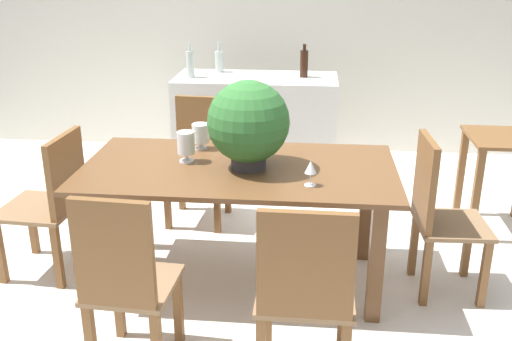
{
  "coord_description": "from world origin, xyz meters",
  "views": [
    {
      "loc": [
        0.42,
        -3.36,
        1.98
      ],
      "look_at": [
        0.09,
        0.03,
        0.69
      ],
      "focal_mm": 41.11,
      "sensor_mm": 36.0,
      "label": 1
    }
  ],
  "objects_px": {
    "wine_bottle_green": "(304,63)",
    "kitchen_counter": "(256,128)",
    "chair_near_left": "(124,279)",
    "crystal_vase_left": "(186,144)",
    "chair_foot_end": "(437,210)",
    "dining_table": "(239,185)",
    "chair_near_right": "(305,289)",
    "flower_centerpiece": "(248,123)",
    "wine_bottle_dark": "(219,61)",
    "crystal_vase_center_near": "(201,134)",
    "wine_glass": "(311,168)",
    "side_table": "(503,161)",
    "chair_far_left": "(201,153)",
    "wine_bottle_tall": "(190,64)",
    "chair_head_end": "(53,198)"
  },
  "relations": [
    {
      "from": "chair_near_left",
      "to": "side_table",
      "type": "height_order",
      "value": "chair_near_left"
    },
    {
      "from": "chair_foot_end",
      "to": "crystal_vase_left",
      "type": "height_order",
      "value": "chair_foot_end"
    },
    {
      "from": "chair_near_right",
      "to": "kitchen_counter",
      "type": "distance_m",
      "value": 2.79
    },
    {
      "from": "wine_bottle_green",
      "to": "side_table",
      "type": "relative_size",
      "value": 0.39
    },
    {
      "from": "crystal_vase_left",
      "to": "chair_near_right",
      "type": "bearing_deg",
      "value": -52.88
    },
    {
      "from": "chair_far_left",
      "to": "crystal_vase_center_near",
      "type": "height_order",
      "value": "chair_far_left"
    },
    {
      "from": "dining_table",
      "to": "kitchen_counter",
      "type": "bearing_deg",
      "value": 92.2
    },
    {
      "from": "dining_table",
      "to": "side_table",
      "type": "bearing_deg",
      "value": 26.43
    },
    {
      "from": "crystal_vase_center_near",
      "to": "side_table",
      "type": "distance_m",
      "value": 2.21
    },
    {
      "from": "crystal_vase_left",
      "to": "wine_glass",
      "type": "bearing_deg",
      "value": -22.5
    },
    {
      "from": "dining_table",
      "to": "crystal_vase_center_near",
      "type": "xyz_separation_m",
      "value": [
        -0.28,
        0.3,
        0.22
      ]
    },
    {
      "from": "dining_table",
      "to": "wine_bottle_green",
      "type": "bearing_deg",
      "value": 79.43
    },
    {
      "from": "side_table",
      "to": "wine_bottle_dark",
      "type": "bearing_deg",
      "value": 154.01
    },
    {
      "from": "chair_near_left",
      "to": "crystal_vase_left",
      "type": "relative_size",
      "value": 5.14
    },
    {
      "from": "crystal_vase_left",
      "to": "crystal_vase_center_near",
      "type": "relative_size",
      "value": 1.14
    },
    {
      "from": "chair_near_left",
      "to": "chair_near_right",
      "type": "relative_size",
      "value": 1.02
    },
    {
      "from": "crystal_vase_left",
      "to": "side_table",
      "type": "xyz_separation_m",
      "value": [
        2.15,
        0.86,
        -0.35
      ]
    },
    {
      "from": "wine_glass",
      "to": "dining_table",
      "type": "bearing_deg",
      "value": 148.38
    },
    {
      "from": "chair_near_left",
      "to": "crystal_vase_center_near",
      "type": "bearing_deg",
      "value": -92.97
    },
    {
      "from": "chair_far_left",
      "to": "wine_bottle_green",
      "type": "xyz_separation_m",
      "value": [
        0.76,
        0.91,
        0.53
      ]
    },
    {
      "from": "crystal_vase_left",
      "to": "kitchen_counter",
      "type": "distance_m",
      "value": 1.83
    },
    {
      "from": "chair_near_right",
      "to": "flower_centerpiece",
      "type": "xyz_separation_m",
      "value": [
        -0.36,
        0.92,
        0.51
      ]
    },
    {
      "from": "chair_head_end",
      "to": "flower_centerpiece",
      "type": "relative_size",
      "value": 1.79
    },
    {
      "from": "crystal_vase_center_near",
      "to": "wine_bottle_green",
      "type": "distance_m",
      "value": 1.68
    },
    {
      "from": "chair_foot_end",
      "to": "dining_table",
      "type": "bearing_deg",
      "value": 87.12
    },
    {
      "from": "dining_table",
      "to": "crystal_vase_left",
      "type": "xyz_separation_m",
      "value": [
        -0.32,
        0.05,
        0.24
      ]
    },
    {
      "from": "chair_near_right",
      "to": "crystal_vase_center_near",
      "type": "height_order",
      "value": "chair_near_right"
    },
    {
      "from": "kitchen_counter",
      "to": "wine_bottle_dark",
      "type": "relative_size",
      "value": 5.21
    },
    {
      "from": "chair_near_left",
      "to": "wine_glass",
      "type": "height_order",
      "value": "chair_near_left"
    },
    {
      "from": "kitchen_counter",
      "to": "wine_bottle_tall",
      "type": "relative_size",
      "value": 4.91
    },
    {
      "from": "crystal_vase_center_near",
      "to": "wine_bottle_dark",
      "type": "relative_size",
      "value": 0.61
    },
    {
      "from": "wine_bottle_tall",
      "to": "dining_table",
      "type": "bearing_deg",
      "value": -69.92
    },
    {
      "from": "wine_bottle_dark",
      "to": "dining_table",
      "type": "bearing_deg",
      "value": -78.07
    },
    {
      "from": "chair_far_left",
      "to": "wine_glass",
      "type": "relative_size",
      "value": 6.46
    },
    {
      "from": "chair_head_end",
      "to": "flower_centerpiece",
      "type": "bearing_deg",
      "value": 93.46
    },
    {
      "from": "crystal_vase_left",
      "to": "crystal_vase_center_near",
      "type": "xyz_separation_m",
      "value": [
        0.04,
        0.25,
        -0.02
      ]
    },
    {
      "from": "flower_centerpiece",
      "to": "wine_bottle_tall",
      "type": "distance_m",
      "value": 1.89
    },
    {
      "from": "crystal_vase_center_near",
      "to": "wine_glass",
      "type": "bearing_deg",
      "value": -38.53
    },
    {
      "from": "chair_near_left",
      "to": "wine_bottle_green",
      "type": "bearing_deg",
      "value": -101.84
    },
    {
      "from": "flower_centerpiece",
      "to": "wine_bottle_dark",
      "type": "bearing_deg",
      "value": 103.5
    },
    {
      "from": "wine_bottle_green",
      "to": "kitchen_counter",
      "type": "bearing_deg",
      "value": -175.46
    },
    {
      "from": "flower_centerpiece",
      "to": "wine_bottle_dark",
      "type": "height_order",
      "value": "flower_centerpiece"
    },
    {
      "from": "wine_bottle_green",
      "to": "wine_bottle_tall",
      "type": "bearing_deg",
      "value": -173.75
    },
    {
      "from": "crystal_vase_left",
      "to": "side_table",
      "type": "relative_size",
      "value": 0.26
    },
    {
      "from": "wine_glass",
      "to": "side_table",
      "type": "relative_size",
      "value": 0.2
    },
    {
      "from": "chair_foot_end",
      "to": "crystal_vase_left",
      "type": "xyz_separation_m",
      "value": [
        -1.51,
        0.05,
        0.35
      ]
    },
    {
      "from": "chair_near_left",
      "to": "chair_head_end",
      "type": "height_order",
      "value": "chair_near_left"
    },
    {
      "from": "chair_near_left",
      "to": "crystal_vase_center_near",
      "type": "height_order",
      "value": "chair_near_left"
    },
    {
      "from": "chair_near_right",
      "to": "chair_far_left",
      "type": "relative_size",
      "value": 1.03
    },
    {
      "from": "chair_near_left",
      "to": "chair_head_end",
      "type": "relative_size",
      "value": 1.05
    }
  ]
}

